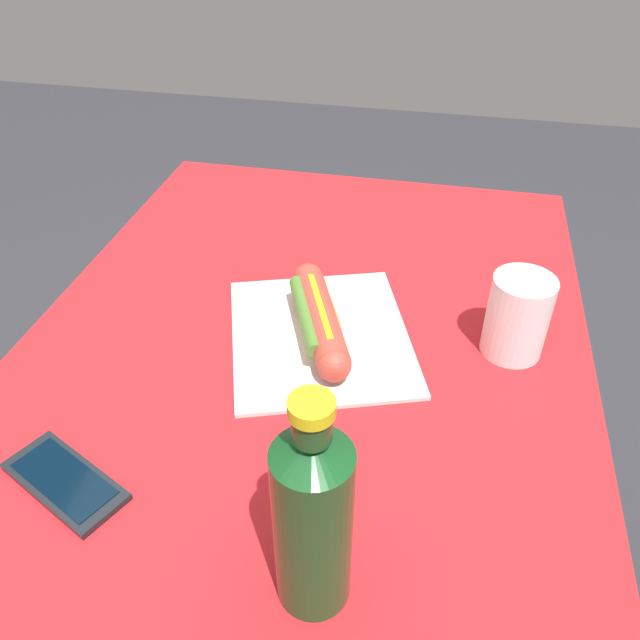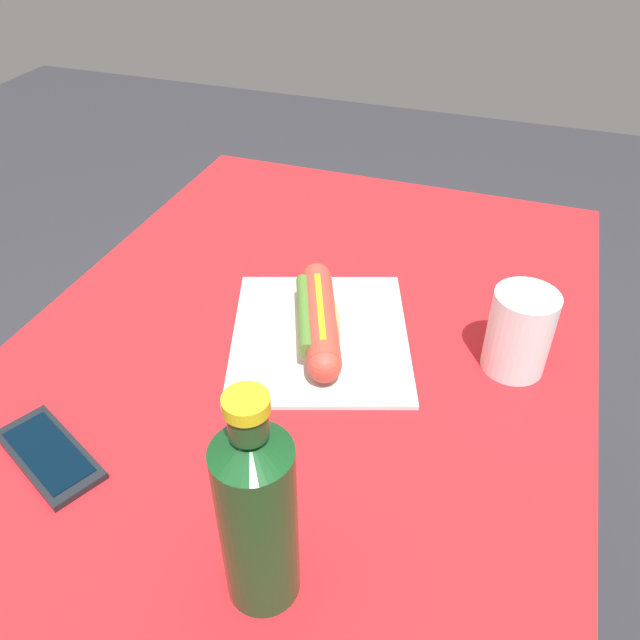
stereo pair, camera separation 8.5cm
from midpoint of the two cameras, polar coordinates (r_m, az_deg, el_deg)
ground_plane at (r=1.43m, az=0.31°, el=-25.87°), size 6.00×6.00×0.00m
dining_table at (r=0.94m, az=0.43°, el=-9.98°), size 1.13×0.77×0.72m
paper_wrapper at (r=0.87m, az=2.81°, el=-1.51°), size 0.34×0.32×0.01m
hot_dog at (r=0.85m, az=2.80°, el=-0.00°), size 0.22×0.12×0.05m
cell_phone at (r=0.76m, az=-20.27°, el=-11.44°), size 0.12×0.16×0.01m
soda_bottle at (r=0.55m, az=-1.02°, el=-17.29°), size 0.07×0.07×0.24m
drinking_cup at (r=0.84m, az=20.33°, el=-1.13°), size 0.08×0.08×0.11m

